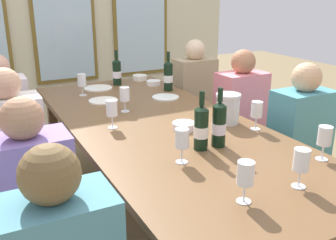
% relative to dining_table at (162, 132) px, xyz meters
% --- Properties ---
extents(ground_plane, '(12.00, 12.00, 0.00)m').
position_rel_dining_table_xyz_m(ground_plane, '(0.00, 0.00, -0.68)').
color(ground_plane, olive).
extents(dining_table, '(1.09, 2.64, 0.74)m').
position_rel_dining_table_xyz_m(dining_table, '(0.00, 0.00, 0.00)').
color(dining_table, brown).
rests_on(dining_table, ground).
extents(white_plate_0, '(0.22, 0.22, 0.01)m').
position_rel_dining_table_xyz_m(white_plate_0, '(-0.16, 0.67, 0.06)').
color(white_plate_0, white).
rests_on(white_plate_0, dining_table).
extents(white_plate_1, '(0.21, 0.21, 0.01)m').
position_rel_dining_table_xyz_m(white_plate_1, '(0.30, 0.54, 0.06)').
color(white_plate_1, white).
rests_on(white_plate_1, dining_table).
extents(white_plate_2, '(0.24, 0.24, 0.01)m').
position_rel_dining_table_xyz_m(white_plate_2, '(-0.07, 1.07, 0.06)').
color(white_plate_2, white).
rests_on(white_plate_2, dining_table).
extents(metal_pitcher, '(0.16, 0.16, 0.19)m').
position_rel_dining_table_xyz_m(metal_pitcher, '(0.37, -0.18, 0.16)').
color(metal_pitcher, silver).
rests_on(metal_pitcher, dining_table).
extents(wine_bottle_0, '(0.08, 0.08, 0.31)m').
position_rel_dining_table_xyz_m(wine_bottle_0, '(0.12, 1.13, 0.18)').
color(wine_bottle_0, black).
rests_on(wine_bottle_0, dining_table).
extents(wine_bottle_1, '(0.08, 0.08, 0.32)m').
position_rel_dining_table_xyz_m(wine_bottle_1, '(0.11, -0.46, 0.18)').
color(wine_bottle_1, black).
rests_on(wine_bottle_1, dining_table).
extents(wine_bottle_2, '(0.08, 0.08, 0.32)m').
position_rel_dining_table_xyz_m(wine_bottle_2, '(-0.00, -0.46, 0.18)').
color(wine_bottle_2, black).
rests_on(wine_bottle_2, dining_table).
extents(wine_bottle_3, '(0.08, 0.08, 0.33)m').
position_rel_dining_table_xyz_m(wine_bottle_3, '(0.43, 0.73, 0.19)').
color(wine_bottle_3, black).
rests_on(wine_bottle_3, dining_table).
extents(tasting_bowl_0, '(0.14, 0.14, 0.04)m').
position_rel_dining_table_xyz_m(tasting_bowl_0, '(0.07, -0.15, 0.08)').
color(tasting_bowl_0, white).
rests_on(tasting_bowl_0, dining_table).
extents(tasting_bowl_1, '(0.13, 0.13, 0.04)m').
position_rel_dining_table_xyz_m(tasting_bowl_1, '(0.40, 0.97, 0.08)').
color(tasting_bowl_1, white).
rests_on(tasting_bowl_1, dining_table).
extents(tasting_bowl_2, '(0.13, 0.13, 0.05)m').
position_rel_dining_table_xyz_m(tasting_bowl_2, '(0.38, 1.21, 0.08)').
color(tasting_bowl_2, white).
rests_on(tasting_bowl_2, dining_table).
extents(wine_glass_0, '(0.07, 0.07, 0.17)m').
position_rel_dining_table_xyz_m(wine_glass_0, '(-0.30, 0.07, 0.18)').
color(wine_glass_0, white).
rests_on(wine_glass_0, dining_table).
extents(wine_glass_1, '(0.07, 0.07, 0.17)m').
position_rel_dining_table_xyz_m(wine_glass_1, '(-0.25, 0.91, 0.18)').
color(wine_glass_1, white).
rests_on(wine_glass_1, dining_table).
extents(wine_glass_2, '(0.07, 0.07, 0.17)m').
position_rel_dining_table_xyz_m(wine_glass_2, '(-0.17, -0.56, 0.18)').
color(wine_glass_2, white).
rests_on(wine_glass_2, dining_table).
extents(wine_glass_3, '(0.07, 0.07, 0.17)m').
position_rel_dining_table_xyz_m(wine_glass_3, '(-0.13, -0.99, 0.18)').
color(wine_glass_3, white).
rests_on(wine_glass_3, dining_table).
extents(wine_glass_4, '(0.07, 0.07, 0.17)m').
position_rel_dining_table_xyz_m(wine_glass_4, '(0.46, -0.85, 0.18)').
color(wine_glass_4, white).
rests_on(wine_glass_4, dining_table).
extents(wine_glass_5, '(0.07, 0.07, 0.17)m').
position_rel_dining_table_xyz_m(wine_glass_5, '(0.46, -0.35, 0.18)').
color(wine_glass_5, white).
rests_on(wine_glass_5, dining_table).
extents(wine_glass_6, '(0.07, 0.07, 0.17)m').
position_rel_dining_table_xyz_m(wine_glass_6, '(0.15, -1.00, 0.18)').
color(wine_glass_6, white).
rests_on(wine_glass_6, dining_table).
extents(wine_glass_7, '(0.07, 0.07, 0.17)m').
position_rel_dining_table_xyz_m(wine_glass_7, '(-0.11, 0.34, 0.18)').
color(wine_glass_7, white).
rests_on(wine_glass_7, dining_table).
extents(seated_person_2, '(0.38, 0.24, 1.11)m').
position_rel_dining_table_xyz_m(seated_person_2, '(-0.86, -0.37, -0.15)').
color(seated_person_2, '#36222F').
rests_on(seated_person_2, ground).
extents(seated_person_3, '(0.38, 0.24, 1.11)m').
position_rel_dining_table_xyz_m(seated_person_3, '(0.86, -0.34, -0.15)').
color(seated_person_3, '#242A2B').
rests_on(seated_person_3, ground).
extents(seated_person_4, '(0.38, 0.24, 1.11)m').
position_rel_dining_table_xyz_m(seated_person_4, '(-0.86, 0.37, -0.15)').
color(seated_person_4, '#213633').
rests_on(seated_person_4, ground).
extents(seated_person_5, '(0.38, 0.24, 1.11)m').
position_rel_dining_table_xyz_m(seated_person_5, '(0.86, 0.30, -0.15)').
color(seated_person_5, '#21242E').
rests_on(seated_person_5, ground).
extents(seated_person_6, '(0.38, 0.24, 1.11)m').
position_rel_dining_table_xyz_m(seated_person_6, '(-0.86, 0.96, -0.15)').
color(seated_person_6, '#212636').
rests_on(seated_person_6, ground).
extents(seated_person_7, '(0.38, 0.24, 1.11)m').
position_rel_dining_table_xyz_m(seated_person_7, '(0.86, 1.01, -0.15)').
color(seated_person_7, '#332544').
rests_on(seated_person_7, ground).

